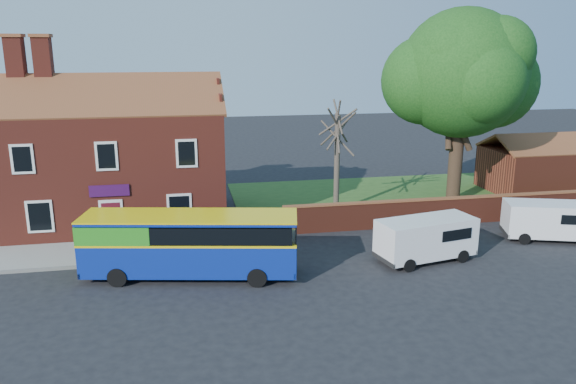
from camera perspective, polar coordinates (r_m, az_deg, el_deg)
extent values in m
plane|color=black|center=(24.14, -2.22, -9.92)|extent=(120.00, 120.00, 0.00)
cube|color=gray|center=(29.46, -17.64, -5.85)|extent=(18.00, 3.50, 0.12)
cube|color=slate|center=(27.83, -18.04, -7.08)|extent=(18.00, 0.15, 0.14)
cube|color=#426B28|center=(39.61, 13.71, -0.40)|extent=(26.00, 12.00, 0.04)
cube|color=maroon|center=(34.11, -17.01, 2.55)|extent=(12.00, 8.00, 6.50)
cube|color=brown|center=(31.54, -17.95, 9.36)|extent=(12.30, 4.08, 2.16)
cube|color=brown|center=(35.50, -17.21, 9.93)|extent=(12.30, 4.08, 2.16)
cube|color=maroon|center=(34.30, -25.97, 12.17)|extent=(0.90, 0.90, 2.20)
cube|color=maroon|center=(33.98, -23.64, 12.41)|extent=(0.90, 0.90, 2.20)
cube|color=black|center=(29.92, -17.96, 3.48)|extent=(1.10, 0.06, 1.50)
cube|color=#4C0F19|center=(30.73, -17.45, -2.93)|extent=(0.95, 0.04, 2.10)
cube|color=silver|center=(30.74, -17.45, -2.83)|extent=(1.20, 0.06, 2.30)
cube|color=#380E3F|center=(30.27, -17.70, 0.13)|extent=(2.00, 0.06, 0.60)
cube|color=maroon|center=(34.27, 17.89, -1.78)|extent=(22.00, 0.30, 1.50)
cube|color=brown|center=(34.06, 18.00, -0.49)|extent=(22.00, 0.38, 0.10)
cube|color=maroon|center=(43.76, 24.63, 2.07)|extent=(8.00, 5.00, 3.00)
cube|color=brown|center=(42.41, 25.89, 4.40)|extent=(8.20, 2.56, 1.24)
cube|color=brown|center=(44.41, 24.00, 5.01)|extent=(8.20, 2.56, 1.24)
cube|color=navy|center=(25.42, -9.83, -6.21)|extent=(9.64, 4.12, 1.49)
cube|color=yellow|center=(25.17, -9.91, -4.62)|extent=(9.66, 4.14, 0.10)
cube|color=black|center=(25.03, -9.95, -3.66)|extent=(9.28, 4.06, 0.74)
cube|color=#2D9320|center=(25.76, -16.74, -3.54)|extent=(3.59, 2.95, 0.79)
cube|color=navy|center=(24.88, -10.00, -2.57)|extent=(9.64, 4.12, 0.14)
cube|color=yellow|center=(24.86, -10.01, -2.40)|extent=(9.69, 4.16, 0.06)
cylinder|color=black|center=(25.38, -16.94, -8.27)|extent=(0.88, 0.44, 0.84)
cylinder|color=black|center=(27.32, -15.62, -6.51)|extent=(0.88, 0.44, 0.84)
cylinder|color=black|center=(24.31, -3.16, -8.66)|extent=(0.88, 0.44, 0.84)
cylinder|color=black|center=(26.32, -2.88, -6.78)|extent=(0.88, 0.44, 0.84)
cube|color=white|center=(27.63, 13.83, -4.47)|extent=(4.99, 2.79, 1.79)
cube|color=black|center=(28.81, 17.29, -3.34)|extent=(0.40, 1.59, 0.71)
cube|color=black|center=(29.27, 17.43, -5.31)|extent=(0.47, 1.87, 0.23)
cylinder|color=black|center=(26.43, 12.18, -7.28)|extent=(0.65, 0.34, 0.62)
cylinder|color=black|center=(27.79, 10.12, -6.06)|extent=(0.65, 0.34, 0.62)
cylinder|color=black|center=(28.17, 17.28, -6.23)|extent=(0.65, 0.34, 0.62)
cylinder|color=black|center=(29.45, 15.11, -5.15)|extent=(0.65, 0.34, 0.62)
cube|color=white|center=(32.73, 25.09, -2.52)|extent=(4.93, 3.14, 1.75)
cylinder|color=black|center=(31.75, 22.87, -4.38)|extent=(0.64, 0.39, 0.61)
cylinder|color=black|center=(33.32, 22.09, -3.43)|extent=(0.64, 0.39, 0.61)
cylinder|color=black|center=(34.23, 26.84, -3.49)|extent=(0.64, 0.39, 0.61)
cylinder|color=black|center=(38.01, 16.63, 2.71)|extent=(0.89, 0.89, 5.12)
sphere|color=#2D641F|center=(37.30, 17.28, 11.45)|extent=(8.02, 8.02, 8.02)
sphere|color=#2D641F|center=(38.87, 20.00, 10.34)|extent=(5.79, 5.79, 5.79)
sphere|color=#2D641F|center=(36.99, 13.79, 10.96)|extent=(5.57, 5.57, 5.57)
cylinder|color=#4C4238|center=(34.32, 4.99, 2.81)|extent=(0.34, 0.34, 6.03)
cylinder|color=#4C4238|center=(33.94, 5.07, 6.37)|extent=(0.35, 2.94, 2.37)
cylinder|color=#4C4238|center=(33.98, 5.06, 6.01)|extent=(1.54, 2.17, 2.17)
cylinder|color=#4C4238|center=(33.91, 5.08, 6.73)|extent=(2.47, 1.13, 2.40)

